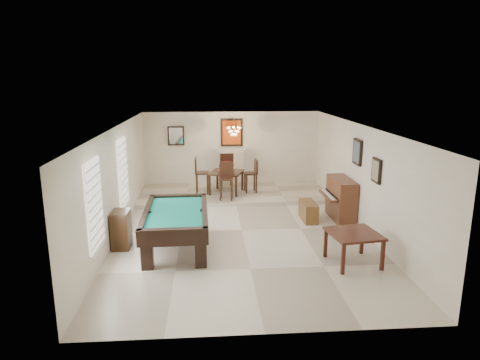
{
  "coord_description": "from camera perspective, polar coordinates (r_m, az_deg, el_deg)",
  "views": [
    {
      "loc": [
        -0.79,
        -10.13,
        3.74
      ],
      "look_at": [
        0.0,
        0.6,
        1.15
      ],
      "focal_mm": 32.0,
      "sensor_mm": 36.0,
      "label": 1
    }
  ],
  "objects": [
    {
      "name": "back_mirror",
      "position": [
        14.76,
        -8.54,
        5.84
      ],
      "size": [
        0.55,
        0.06,
        0.65
      ],
      "primitive_type": "cube",
      "color": "white",
      "rests_on": "wall_back"
    },
    {
      "name": "wall_left",
      "position": [
        10.65,
        -16.07,
        -0.25
      ],
      "size": [
        0.04,
        9.0,
        2.6
      ],
      "primitive_type": "cube",
      "color": "silver",
      "rests_on": "ground_plane"
    },
    {
      "name": "dining_table",
      "position": [
        13.69,
        -1.83,
        -0.05
      ],
      "size": [
        1.23,
        1.23,
        0.81
      ],
      "primitive_type": null,
      "rotation": [
        0.0,
        0.0,
        -0.31
      ],
      "color": "black",
      "rests_on": "dining_step"
    },
    {
      "name": "piano_bench",
      "position": [
        11.63,
        9.12,
        -4.12
      ],
      "size": [
        0.35,
        0.9,
        0.5
      ],
      "primitive_type": "cube",
      "rotation": [
        0.0,
        0.0,
        0.0
      ],
      "color": "brown",
      "rests_on": "ground_plane"
    },
    {
      "name": "flower_vase",
      "position": [
        13.58,
        -1.85,
        2.09
      ],
      "size": [
        0.16,
        0.16,
        0.23
      ],
      "primitive_type": null,
      "rotation": [
        0.0,
        0.0,
        -0.21
      ],
      "color": "#B10F26",
      "rests_on": "dining_table"
    },
    {
      "name": "upright_piano",
      "position": [
        11.78,
        12.72,
        -2.48
      ],
      "size": [
        0.75,
        1.34,
        1.11
      ],
      "primitive_type": null,
      "color": "brown",
      "rests_on": "ground_plane"
    },
    {
      "name": "ground_plane",
      "position": [
        10.83,
        0.24,
        -6.72
      ],
      "size": [
        6.0,
        9.0,
        0.02
      ],
      "primitive_type": "cube",
      "color": "beige"
    },
    {
      "name": "dining_chair_west",
      "position": [
        13.62,
        -5.07,
        0.58
      ],
      "size": [
        0.43,
        0.43,
        1.16
      ],
      "primitive_type": null,
      "rotation": [
        0.0,
        0.0,
        1.56
      ],
      "color": "black",
      "rests_on": "dining_step"
    },
    {
      "name": "window_left_front",
      "position": [
        8.55,
        -18.83,
        -3.1
      ],
      "size": [
        0.06,
        1.0,
        1.7
      ],
      "primitive_type": "cube",
      "color": "white",
      "rests_on": "wall_left"
    },
    {
      "name": "dining_chair_east",
      "position": [
        13.74,
        1.41,
        0.55
      ],
      "size": [
        0.43,
        0.43,
        1.07
      ],
      "primitive_type": null,
      "rotation": [
        0.0,
        0.0,
        -1.47
      ],
      "color": "black",
      "rests_on": "dining_step"
    },
    {
      "name": "right_picture_lower",
      "position": [
        10.08,
        17.74,
        1.2
      ],
      "size": [
        0.06,
        0.45,
        0.55
      ],
      "primitive_type": "cube",
      "color": "gray",
      "rests_on": "wall_right"
    },
    {
      "name": "apothecary_chest",
      "position": [
        9.99,
        -15.55,
        -6.37
      ],
      "size": [
        0.38,
        0.57,
        0.85
      ],
      "primitive_type": "cube",
      "color": "black",
      "rests_on": "ground_plane"
    },
    {
      "name": "dining_chair_south",
      "position": [
        12.89,
        -1.84,
        -0.19
      ],
      "size": [
        0.46,
        0.46,
        1.13
      ],
      "primitive_type": null,
      "rotation": [
        0.0,
        0.0,
        -0.1
      ],
      "color": "black",
      "rests_on": "dining_step"
    },
    {
      "name": "wall_front",
      "position": [
        6.19,
        3.54,
        -9.74
      ],
      "size": [
        6.0,
        0.04,
        2.6
      ],
      "primitive_type": "cube",
      "color": "silver",
      "rests_on": "ground_plane"
    },
    {
      "name": "pool_table",
      "position": [
        9.69,
        -8.48,
        -6.61
      ],
      "size": [
        1.44,
        2.59,
        0.85
      ],
      "primitive_type": null,
      "rotation": [
        0.0,
        0.0,
        0.02
      ],
      "color": "black",
      "rests_on": "ground_plane"
    },
    {
      "name": "dining_chair_north",
      "position": [
        14.33,
        -1.87,
        1.35
      ],
      "size": [
        0.48,
        0.48,
        1.19
      ],
      "primitive_type": null,
      "rotation": [
        0.0,
        0.0,
        3.23
      ],
      "color": "black",
      "rests_on": "dining_step"
    },
    {
      "name": "ceiling",
      "position": [
        10.22,
        0.25,
        7.13
      ],
      "size": [
        6.0,
        9.0,
        0.04
      ],
      "primitive_type": "cube",
      "color": "white",
      "rests_on": "wall_back"
    },
    {
      "name": "back_painting",
      "position": [
        14.72,
        -1.11,
        6.36
      ],
      "size": [
        0.75,
        0.06,
        0.95
      ],
      "primitive_type": "cube",
      "color": "#D84C14",
      "rests_on": "wall_back"
    },
    {
      "name": "wall_right",
      "position": [
        11.09,
        15.89,
        0.3
      ],
      "size": [
        0.04,
        9.0,
        2.6
      ],
      "primitive_type": "cube",
      "color": "silver",
      "rests_on": "ground_plane"
    },
    {
      "name": "wall_back",
      "position": [
        14.85,
        -1.11,
        4.08
      ],
      "size": [
        6.0,
        0.04,
        2.6
      ],
      "primitive_type": "cube",
      "color": "silver",
      "rests_on": "ground_plane"
    },
    {
      "name": "window_left_rear",
      "position": [
        11.19,
        -15.35,
        0.98
      ],
      "size": [
        0.06,
        1.0,
        1.7
      ],
      "primitive_type": "cube",
      "color": "white",
      "rests_on": "wall_left"
    },
    {
      "name": "square_table",
      "position": [
        9.17,
        14.84,
        -8.76
      ],
      "size": [
        1.1,
        1.1,
        0.67
      ],
      "primitive_type": null,
      "rotation": [
        0.0,
        0.0,
        0.14
      ],
      "color": "#36150D",
      "rests_on": "ground_plane"
    },
    {
      "name": "chandelier",
      "position": [
        13.44,
        -0.82,
        6.96
      ],
      "size": [
        0.44,
        0.44,
        0.6
      ],
      "primitive_type": null,
      "color": "#FFE5B2",
      "rests_on": "ceiling"
    },
    {
      "name": "right_picture_upper",
      "position": [
        11.23,
        15.38,
        3.62
      ],
      "size": [
        0.06,
        0.55,
        0.65
      ],
      "primitive_type": "cube",
      "color": "slate",
      "rests_on": "wall_right"
    },
    {
      "name": "dining_step",
      "position": [
        13.9,
        -0.81,
        -1.82
      ],
      "size": [
        6.0,
        2.5,
        0.12
      ],
      "primitive_type": "cube",
      "color": "beige",
      "rests_on": "ground_plane"
    }
  ]
}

